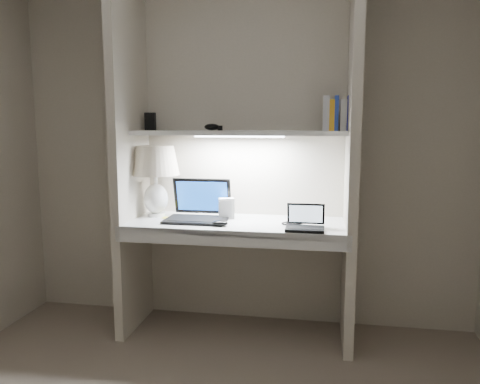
% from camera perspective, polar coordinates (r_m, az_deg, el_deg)
% --- Properties ---
extents(back_wall, '(3.20, 0.01, 2.50)m').
position_cam_1_polar(back_wall, '(3.30, 0.44, 5.54)').
color(back_wall, beige).
rests_on(back_wall, floor).
extents(alcove_panel_left, '(0.06, 0.55, 2.50)m').
position_cam_1_polar(alcove_panel_left, '(3.24, -13.28, 5.27)').
color(alcove_panel_left, beige).
rests_on(alcove_panel_left, floor).
extents(alcove_panel_right, '(0.06, 0.55, 2.50)m').
position_cam_1_polar(alcove_panel_right, '(2.99, 13.54, 5.03)').
color(alcove_panel_right, beige).
rests_on(alcove_panel_right, floor).
extents(desk, '(1.40, 0.55, 0.04)m').
position_cam_1_polar(desk, '(3.10, -0.42, -3.98)').
color(desk, white).
rests_on(desk, alcove_panel_left).
extents(desk_apron, '(1.46, 0.03, 0.10)m').
position_cam_1_polar(desk_apron, '(2.85, -1.36, -5.66)').
color(desk_apron, silver).
rests_on(desk_apron, desk).
extents(shelf, '(1.40, 0.36, 0.03)m').
position_cam_1_polar(shelf, '(3.12, -0.11, 7.22)').
color(shelf, silver).
rests_on(shelf, back_wall).
extents(strip_light, '(0.60, 0.04, 0.02)m').
position_cam_1_polar(strip_light, '(3.12, -0.11, 6.81)').
color(strip_light, white).
rests_on(strip_light, shelf).
extents(table_lamp, '(0.34, 0.34, 0.49)m').
position_cam_1_polar(table_lamp, '(3.28, -10.28, 2.79)').
color(table_lamp, white).
rests_on(table_lamp, desk).
extents(laptop_main, '(0.41, 0.35, 0.27)m').
position_cam_1_polar(laptop_main, '(3.16, -5.07, -2.28)').
color(laptop_main, black).
rests_on(laptop_main, desk).
extents(laptop_netbook, '(0.23, 0.21, 0.15)m').
position_cam_1_polar(laptop_netbook, '(2.89, 7.96, -3.80)').
color(laptop_netbook, black).
rests_on(laptop_netbook, desk).
extents(speaker, '(0.12, 0.10, 0.14)m').
position_cam_1_polar(speaker, '(3.18, -1.67, -2.01)').
color(speaker, silver).
rests_on(speaker, desk).
extents(mouse, '(0.11, 0.08, 0.04)m').
position_cam_1_polar(mouse, '(2.95, -2.46, -3.85)').
color(mouse, black).
rests_on(mouse, desk).
extents(cable_coil, '(0.14, 0.14, 0.01)m').
position_cam_1_polar(cable_coil, '(3.05, 6.59, -3.73)').
color(cable_coil, black).
rests_on(cable_coil, desk).
extents(sticky_note, '(0.07, 0.07, 0.00)m').
position_cam_1_polar(sticky_note, '(3.25, -8.84, -3.10)').
color(sticky_note, yellow).
rests_on(sticky_note, desk).
extents(book_row, '(0.21, 0.15, 0.22)m').
position_cam_1_polar(book_row, '(3.10, 11.98, 9.24)').
color(book_row, white).
rests_on(book_row, shelf).
extents(shelf_box, '(0.08, 0.06, 0.12)m').
position_cam_1_polar(shelf_box, '(3.35, -10.88, 8.44)').
color(shelf_box, black).
rests_on(shelf_box, shelf).
extents(shelf_gadget, '(0.13, 0.11, 0.05)m').
position_cam_1_polar(shelf_gadget, '(3.22, -3.44, 7.92)').
color(shelf_gadget, black).
rests_on(shelf_gadget, shelf).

